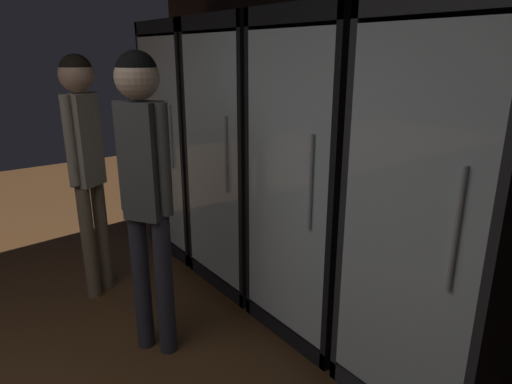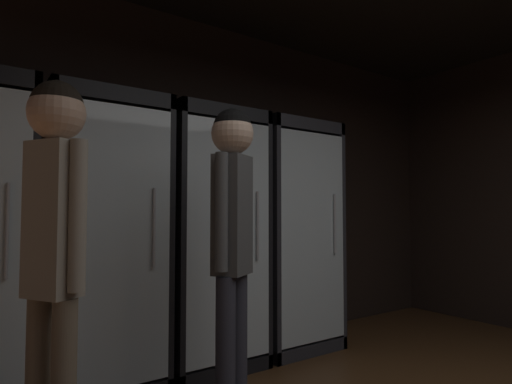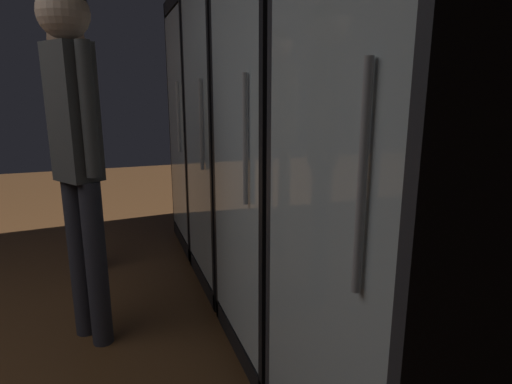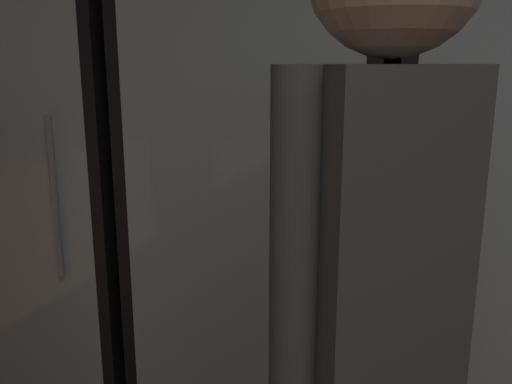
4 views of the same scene
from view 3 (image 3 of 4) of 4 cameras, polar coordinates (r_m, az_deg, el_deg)
name	(u,v)px [view 3 (image 3 of 4)]	position (r m, az deg, el deg)	size (l,w,h in m)	color
wall_back	(429,50)	(1.82, 22.27, 17.26)	(6.00, 0.06, 2.80)	black
cooler_far_left	(220,129)	(3.47, -4.89, 8.41)	(0.75, 0.64, 1.94)	black
cooler_left	(251,139)	(2.71, -0.64, 7.09)	(0.75, 0.64, 1.94)	black
cooler_center	(306,156)	(1.98, 6.77, 4.81)	(0.75, 0.64, 1.94)	black
cooler_right	(426,198)	(1.33, 21.93, -0.71)	(0.75, 0.64, 1.94)	#2B2B30
shopper_near	(74,125)	(2.15, -23.29, 8.25)	(0.28, 0.24, 1.71)	#2D2D38
shopper_far	(73,114)	(3.02, -23.38, 9.61)	(0.22, 0.28, 1.69)	#72604C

